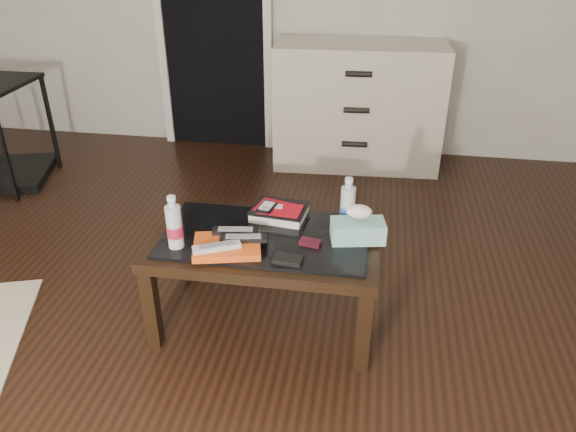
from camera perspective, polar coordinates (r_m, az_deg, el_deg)
name	(u,v)px	position (r m, az deg, el deg)	size (l,w,h in m)	color
ground	(163,350)	(2.63, -12.62, -13.11)	(5.00, 5.00, 0.00)	black
doorway	(213,14)	(4.49, -7.64, 19.68)	(0.90, 0.08, 2.07)	black
coffee_table	(266,247)	(2.51, -2.29, -3.21)	(1.00, 0.60, 0.46)	black
dresser	(358,106)	(4.22, 7.12, 11.06)	(1.22, 0.57, 0.90)	beige
magazines	(227,246)	(2.38, -6.21, -3.06)	(0.28, 0.21, 0.03)	#E35115
remote_silver	(217,247)	(2.34, -7.25, -3.10)	(0.20, 0.05, 0.02)	silver
remote_black_front	(243,238)	(2.38, -4.55, -2.25)	(0.20, 0.05, 0.02)	black
remote_black_back	(236,231)	(2.44, -5.36, -1.51)	(0.20, 0.05, 0.02)	black
textbook	(279,212)	(2.61, -0.89, 0.40)	(0.25, 0.20, 0.05)	black
dvd_mailers	(277,207)	(2.60, -1.10, 0.91)	(0.19, 0.14, 0.01)	#AE0B1A
ipod	(267,207)	(2.58, -2.17, 0.93)	(0.06, 0.10, 0.02)	black
flip_phone	(310,242)	(2.40, 2.29, -2.70)	(0.09, 0.05, 0.02)	black
wallet	(288,259)	(2.29, -0.01, -4.43)	(0.12, 0.07, 0.02)	black
water_bottle_left	(174,222)	(2.39, -11.52, -0.58)	(0.07, 0.07, 0.24)	silver
water_bottle_right	(348,202)	(2.50, 6.09, 1.38)	(0.07, 0.07, 0.24)	#B8BFC4
tissue_box	(358,231)	(2.44, 7.09, -1.50)	(0.23, 0.12, 0.09)	teal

